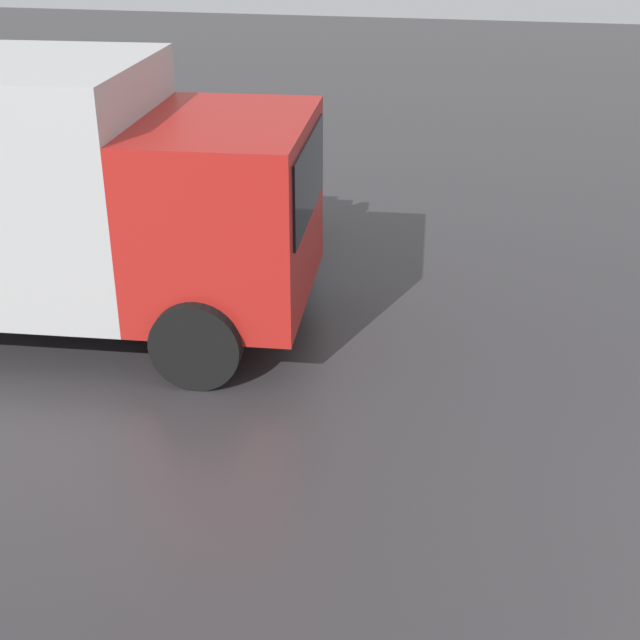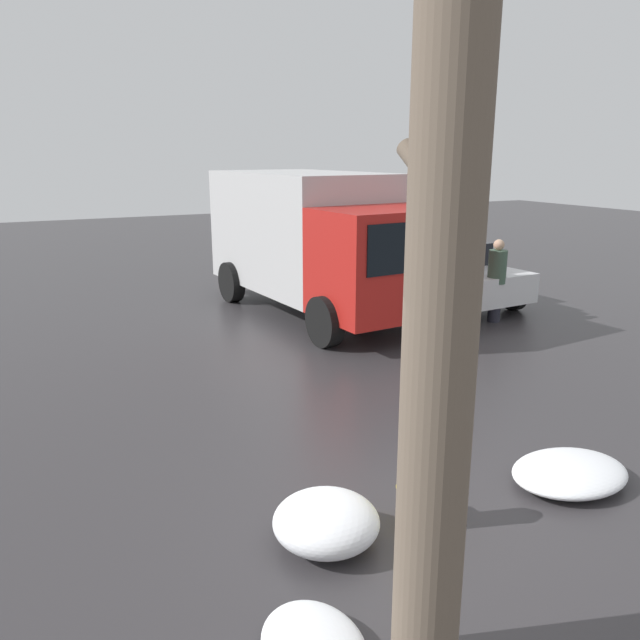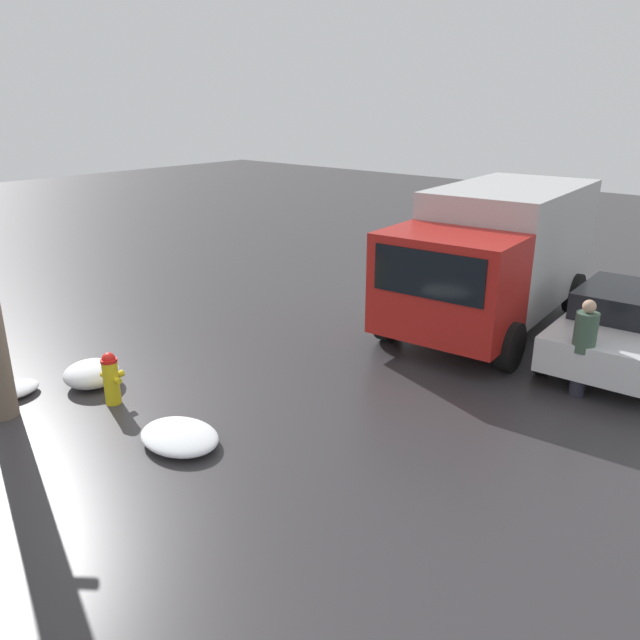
{
  "view_description": "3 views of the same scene",
  "coord_description": "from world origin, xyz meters",
  "views": [
    {
      "loc": [
        2.48,
        5.54,
        4.42
      ],
      "look_at": [
        3.97,
        -1.61,
        0.88
      ],
      "focal_mm": 50.0,
      "sensor_mm": 36.0,
      "label": 1
    },
    {
      "loc": [
        -4.07,
        3.03,
        3.28
      ],
      "look_at": [
        4.46,
        -1.25,
        0.72
      ],
      "focal_mm": 35.0,
      "sensor_mm": 36.0,
      "label": 2
    },
    {
      "loc": [
        -4.61,
        -8.44,
        4.64
      ],
      "look_at": [
        3.12,
        -1.7,
        0.98
      ],
      "focal_mm": 35.0,
      "sensor_mm": 36.0,
      "label": 3
    }
  ],
  "objects": [
    {
      "name": "ground_plane",
      "position": [
        0.0,
        0.0,
        0.0
      ],
      "size": [
        60.0,
        60.0,
        0.0
      ],
      "primitive_type": "plane",
      "color": "#333033"
    },
    {
      "name": "fire_hydrant",
      "position": [
        0.0,
        0.0,
        0.45
      ],
      "size": [
        0.36,
        0.46,
        0.87
      ],
      "rotation": [
        0.0,
        0.0,
        0.09
      ],
      "color": "yellow",
      "rests_on": "ground_plane"
    },
    {
      "name": "delivery_truck",
      "position": [
        7.54,
        -2.78,
        1.58
      ],
      "size": [
        6.24,
        3.17,
        2.89
      ],
      "rotation": [
        0.0,
        0.0,
        1.65
      ],
      "color": "red",
      "rests_on": "ground_plane"
    },
    {
      "name": "pedestrian",
      "position": [
        5.19,
        -5.52,
        0.9
      ],
      "size": [
        0.36,
        0.36,
        1.65
      ],
      "rotation": [
        0.0,
        0.0,
        0.06
      ],
      "color": "#23232D",
      "rests_on": "ground_plane"
    },
    {
      "name": "parked_car",
      "position": [
        7.09,
        -5.57,
        0.72
      ],
      "size": [
        4.1,
        2.18,
        1.38
      ],
      "rotation": [
        0.0,
        0.0,
        1.63
      ],
      "color": "silver",
      "rests_on": "ground_plane"
    },
    {
      "name": "snow_pile_by_hydrant",
      "position": [
        -0.07,
        -1.84,
        0.12
      ],
      "size": [
        0.96,
        1.28,
        0.24
      ],
      "color": "white",
      "rests_on": "ground_plane"
    },
    {
      "name": "snow_pile_curbside",
      "position": [
        -0.96,
        1.51,
        0.1
      ],
      "size": [
        0.88,
        0.68,
        0.19
      ],
      "color": "white",
      "rests_on": "ground_plane"
    },
    {
      "name": "snow_pile_by_tree",
      "position": [
        0.13,
        0.86,
        0.21
      ],
      "size": [
        0.93,
        0.93,
        0.43
      ],
      "color": "white",
      "rests_on": "ground_plane"
    }
  ]
}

